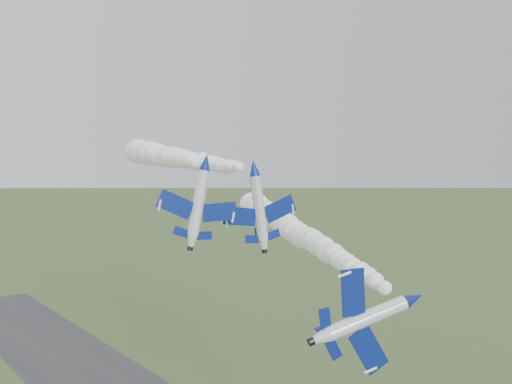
# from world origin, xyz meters

# --- Properties ---
(jet_lead) EXTENTS (7.60, 13.69, 11.18)m
(jet_lead) POSITION_xyz_m (5.49, -9.68, 31.77)
(jet_lead) COLOR silver
(smoke_trail_jet_lead) EXTENTS (29.20, 66.87, 5.42)m
(smoke_trail_jet_lead) POSITION_xyz_m (20.13, 25.64, 34.44)
(smoke_trail_jet_lead) COLOR white
(jet_pair_left) EXTENTS (11.42, 13.48, 3.83)m
(jet_pair_left) POSITION_xyz_m (-2.37, 19.67, 46.63)
(jet_pair_left) COLOR silver
(smoke_trail_jet_pair_left) EXTENTS (23.58, 59.99, 5.39)m
(smoke_trail_jet_pair_left) POSITION_xyz_m (7.58, 52.20, 47.95)
(smoke_trail_jet_pair_left) COLOR white
(jet_pair_right) EXTENTS (12.01, 14.19, 3.70)m
(jet_pair_right) POSITION_xyz_m (6.30, 19.87, 45.79)
(jet_pair_right) COLOR silver
(smoke_trail_jet_pair_right) EXTENTS (21.32, 68.53, 5.40)m
(smoke_trail_jet_pair_right) POSITION_xyz_m (15.13, 57.08, 47.39)
(smoke_trail_jet_pair_right) COLOR white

